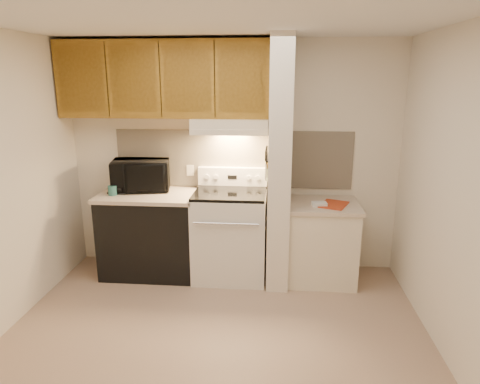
# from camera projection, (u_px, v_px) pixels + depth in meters

# --- Properties ---
(floor) EXTENTS (3.60, 3.60, 0.00)m
(floor) POSITION_uv_depth(u_px,v_px,m) (216.00, 336.00, 3.60)
(floor) COLOR tan
(floor) RESTS_ON ground
(ceiling) EXTENTS (3.60, 3.60, 0.00)m
(ceiling) POSITION_uv_depth(u_px,v_px,m) (210.00, 19.00, 2.95)
(ceiling) COLOR white
(ceiling) RESTS_ON wall_back
(wall_back) EXTENTS (3.60, 2.50, 0.02)m
(wall_back) POSITION_uv_depth(u_px,v_px,m) (233.00, 157.00, 4.72)
(wall_back) COLOR #EFE2CC
(wall_back) RESTS_ON floor
(wall_right) EXTENTS (0.02, 3.00, 2.50)m
(wall_right) POSITION_uv_depth(u_px,v_px,m) (457.00, 199.00, 3.13)
(wall_right) COLOR #EFE2CC
(wall_right) RESTS_ON floor
(backsplash) EXTENTS (2.60, 0.02, 0.63)m
(backsplash) POSITION_uv_depth(u_px,v_px,m) (233.00, 159.00, 4.71)
(backsplash) COLOR beige
(backsplash) RESTS_ON wall_back
(range_body) EXTENTS (0.76, 0.65, 0.92)m
(range_body) POSITION_uv_depth(u_px,v_px,m) (230.00, 236.00, 4.59)
(range_body) COLOR silver
(range_body) RESTS_ON floor
(oven_window) EXTENTS (0.50, 0.01, 0.30)m
(oven_window) POSITION_uv_depth(u_px,v_px,m) (227.00, 243.00, 4.28)
(oven_window) COLOR black
(oven_window) RESTS_ON range_body
(oven_handle) EXTENTS (0.65, 0.02, 0.02)m
(oven_handle) POSITION_uv_depth(u_px,v_px,m) (226.00, 224.00, 4.18)
(oven_handle) COLOR silver
(oven_handle) RESTS_ON range_body
(cooktop) EXTENTS (0.74, 0.64, 0.03)m
(cooktop) POSITION_uv_depth(u_px,v_px,m) (230.00, 193.00, 4.47)
(cooktop) COLOR black
(cooktop) RESTS_ON range_body
(range_backguard) EXTENTS (0.76, 0.08, 0.20)m
(range_backguard) POSITION_uv_depth(u_px,v_px,m) (233.00, 176.00, 4.71)
(range_backguard) COLOR silver
(range_backguard) RESTS_ON range_body
(range_display) EXTENTS (0.10, 0.01, 0.04)m
(range_display) POSITION_uv_depth(u_px,v_px,m) (232.00, 177.00, 4.67)
(range_display) COLOR black
(range_display) RESTS_ON range_backguard
(range_knob_left_outer) EXTENTS (0.05, 0.02, 0.05)m
(range_knob_left_outer) POSITION_uv_depth(u_px,v_px,m) (207.00, 177.00, 4.69)
(range_knob_left_outer) COLOR silver
(range_knob_left_outer) RESTS_ON range_backguard
(range_knob_left_inner) EXTENTS (0.05, 0.02, 0.05)m
(range_knob_left_inner) POSITION_uv_depth(u_px,v_px,m) (216.00, 177.00, 4.69)
(range_knob_left_inner) COLOR silver
(range_knob_left_inner) RESTS_ON range_backguard
(range_knob_right_inner) EXTENTS (0.05, 0.02, 0.05)m
(range_knob_right_inner) POSITION_uv_depth(u_px,v_px,m) (249.00, 178.00, 4.66)
(range_knob_right_inner) COLOR silver
(range_knob_right_inner) RESTS_ON range_backguard
(range_knob_right_outer) EXTENTS (0.05, 0.02, 0.05)m
(range_knob_right_outer) POSITION_uv_depth(u_px,v_px,m) (258.00, 178.00, 4.65)
(range_knob_right_outer) COLOR silver
(range_knob_right_outer) RESTS_ON range_backguard
(dishwasher_front) EXTENTS (1.00, 0.63, 0.87)m
(dishwasher_front) POSITION_uv_depth(u_px,v_px,m) (151.00, 235.00, 4.68)
(dishwasher_front) COLOR black
(dishwasher_front) RESTS_ON floor
(left_countertop) EXTENTS (1.04, 0.67, 0.04)m
(left_countertop) POSITION_uv_depth(u_px,v_px,m) (148.00, 195.00, 4.56)
(left_countertop) COLOR beige
(left_countertop) RESTS_ON dishwasher_front
(spoon_rest) EXTENTS (0.22, 0.10, 0.01)m
(spoon_rest) POSITION_uv_depth(u_px,v_px,m) (118.00, 193.00, 4.54)
(spoon_rest) COLOR black
(spoon_rest) RESTS_ON left_countertop
(teal_jar) EXTENTS (0.11, 0.11, 0.10)m
(teal_jar) POSITION_uv_depth(u_px,v_px,m) (112.00, 190.00, 4.48)
(teal_jar) COLOR #2A6660
(teal_jar) RESTS_ON left_countertop
(outlet) EXTENTS (0.08, 0.01, 0.12)m
(outlet) POSITION_uv_depth(u_px,v_px,m) (190.00, 170.00, 4.77)
(outlet) COLOR beige
(outlet) RESTS_ON backsplash
(microwave) EXTENTS (0.67, 0.51, 0.33)m
(microwave) POSITION_uv_depth(u_px,v_px,m) (141.00, 175.00, 4.66)
(microwave) COLOR black
(microwave) RESTS_ON left_countertop
(partition_pillar) EXTENTS (0.22, 0.70, 2.50)m
(partition_pillar) POSITION_uv_depth(u_px,v_px,m) (280.00, 165.00, 4.34)
(partition_pillar) COLOR silver
(partition_pillar) RESTS_ON floor
(pillar_trim) EXTENTS (0.01, 0.70, 0.04)m
(pillar_trim) POSITION_uv_depth(u_px,v_px,m) (268.00, 159.00, 4.34)
(pillar_trim) COLOR olive
(pillar_trim) RESTS_ON partition_pillar
(knife_strip) EXTENTS (0.02, 0.42, 0.04)m
(knife_strip) POSITION_uv_depth(u_px,v_px,m) (268.00, 158.00, 4.28)
(knife_strip) COLOR black
(knife_strip) RESTS_ON partition_pillar
(knife_blade_a) EXTENTS (0.01, 0.03, 0.16)m
(knife_blade_a) POSITION_uv_depth(u_px,v_px,m) (266.00, 172.00, 4.14)
(knife_blade_a) COLOR silver
(knife_blade_a) RESTS_ON knife_strip
(knife_handle_a) EXTENTS (0.02, 0.02, 0.10)m
(knife_handle_a) POSITION_uv_depth(u_px,v_px,m) (266.00, 156.00, 4.13)
(knife_handle_a) COLOR black
(knife_handle_a) RESTS_ON knife_strip
(knife_blade_b) EXTENTS (0.01, 0.04, 0.18)m
(knife_blade_b) POSITION_uv_depth(u_px,v_px,m) (266.00, 171.00, 4.24)
(knife_blade_b) COLOR silver
(knife_blade_b) RESTS_ON knife_strip
(knife_handle_b) EXTENTS (0.02, 0.02, 0.10)m
(knife_handle_b) POSITION_uv_depth(u_px,v_px,m) (266.00, 155.00, 4.18)
(knife_handle_b) COLOR black
(knife_handle_b) RESTS_ON knife_strip
(knife_blade_c) EXTENTS (0.01, 0.04, 0.20)m
(knife_blade_c) POSITION_uv_depth(u_px,v_px,m) (266.00, 170.00, 4.32)
(knife_blade_c) COLOR silver
(knife_blade_c) RESTS_ON knife_strip
(knife_handle_c) EXTENTS (0.02, 0.02, 0.10)m
(knife_handle_c) POSITION_uv_depth(u_px,v_px,m) (266.00, 154.00, 4.26)
(knife_handle_c) COLOR black
(knife_handle_c) RESTS_ON knife_strip
(knife_blade_d) EXTENTS (0.01, 0.04, 0.16)m
(knife_blade_d) POSITION_uv_depth(u_px,v_px,m) (266.00, 166.00, 4.40)
(knife_blade_d) COLOR silver
(knife_blade_d) RESTS_ON knife_strip
(knife_handle_d) EXTENTS (0.02, 0.02, 0.10)m
(knife_handle_d) POSITION_uv_depth(u_px,v_px,m) (267.00, 152.00, 4.36)
(knife_handle_d) COLOR black
(knife_handle_d) RESTS_ON knife_strip
(knife_blade_e) EXTENTS (0.01, 0.04, 0.18)m
(knife_blade_e) POSITION_uv_depth(u_px,v_px,m) (267.00, 166.00, 4.47)
(knife_blade_e) COLOR silver
(knife_blade_e) RESTS_ON knife_strip
(knife_handle_e) EXTENTS (0.02, 0.02, 0.10)m
(knife_handle_e) POSITION_uv_depth(u_px,v_px,m) (267.00, 151.00, 4.44)
(knife_handle_e) COLOR black
(knife_handle_e) RESTS_ON knife_strip
(oven_mitt) EXTENTS (0.03, 0.11, 0.25)m
(oven_mitt) POSITION_uv_depth(u_px,v_px,m) (267.00, 168.00, 4.53)
(oven_mitt) COLOR gray
(oven_mitt) RESTS_ON partition_pillar
(right_cab_base) EXTENTS (0.70, 0.60, 0.81)m
(right_cab_base) POSITION_uv_depth(u_px,v_px,m) (321.00, 244.00, 4.52)
(right_cab_base) COLOR beige
(right_cab_base) RESTS_ON floor
(right_countertop) EXTENTS (0.74, 0.64, 0.04)m
(right_countertop) POSITION_uv_depth(u_px,v_px,m) (323.00, 205.00, 4.41)
(right_countertop) COLOR beige
(right_countertop) RESTS_ON right_cab_base
(red_folder) EXTENTS (0.35, 0.40, 0.01)m
(red_folder) POSITION_uv_depth(u_px,v_px,m) (334.00, 205.00, 4.35)
(red_folder) COLOR #B73A1A
(red_folder) RESTS_ON right_countertop
(white_box) EXTENTS (0.15, 0.11, 0.04)m
(white_box) POSITION_uv_depth(u_px,v_px,m) (319.00, 204.00, 4.31)
(white_box) COLOR white
(white_box) RESTS_ON right_countertop
(range_hood) EXTENTS (0.78, 0.44, 0.15)m
(range_hood) POSITION_uv_depth(u_px,v_px,m) (231.00, 126.00, 4.41)
(range_hood) COLOR beige
(range_hood) RESTS_ON upper_cabinets
(hood_lip) EXTENTS (0.78, 0.04, 0.06)m
(hood_lip) POSITION_uv_depth(u_px,v_px,m) (229.00, 132.00, 4.22)
(hood_lip) COLOR beige
(hood_lip) RESTS_ON range_hood
(upper_cabinets) EXTENTS (2.18, 0.33, 0.77)m
(upper_cabinets) POSITION_uv_depth(u_px,v_px,m) (164.00, 79.00, 4.39)
(upper_cabinets) COLOR olive
(upper_cabinets) RESTS_ON wall_back
(cab_door_a) EXTENTS (0.46, 0.01, 0.63)m
(cab_door_a) POSITION_uv_depth(u_px,v_px,m) (81.00, 80.00, 4.30)
(cab_door_a) COLOR olive
(cab_door_a) RESTS_ON upper_cabinets
(cab_gap_a) EXTENTS (0.01, 0.01, 0.73)m
(cab_gap_a) POSITION_uv_depth(u_px,v_px,m) (107.00, 80.00, 4.28)
(cab_gap_a) COLOR black
(cab_gap_a) RESTS_ON upper_cabinets
(cab_door_b) EXTENTS (0.46, 0.01, 0.63)m
(cab_door_b) POSITION_uv_depth(u_px,v_px,m) (133.00, 80.00, 4.26)
(cab_door_b) COLOR olive
(cab_door_b) RESTS_ON upper_cabinets
(cab_gap_b) EXTENTS (0.01, 0.01, 0.73)m
(cab_gap_b) POSITION_uv_depth(u_px,v_px,m) (160.00, 80.00, 4.24)
(cab_gap_b) COLOR black
(cab_gap_b) RESTS_ON upper_cabinets
(cab_door_c) EXTENTS (0.46, 0.01, 0.63)m
(cab_door_c) POSITION_uv_depth(u_px,v_px,m) (187.00, 80.00, 4.21)
(cab_door_c) COLOR olive
(cab_door_c) RESTS_ON upper_cabinets
(cab_gap_c) EXTENTS (0.01, 0.01, 0.73)m
(cab_gap_c) POSITION_uv_depth(u_px,v_px,m) (215.00, 80.00, 4.19)
(cab_gap_c) COLOR black
(cab_gap_c) RESTS_ON upper_cabinets
(cab_door_d) EXTENTS (0.46, 0.01, 0.63)m
(cab_door_d) POSITION_uv_depth(u_px,v_px,m) (242.00, 80.00, 4.17)
(cab_door_d) COLOR olive
(cab_door_d) RESTS_ON upper_cabinets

